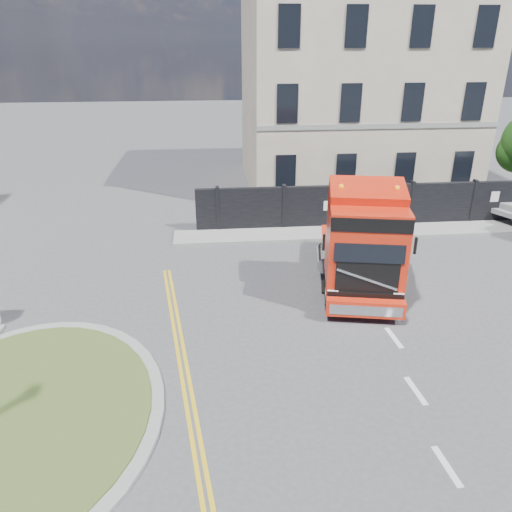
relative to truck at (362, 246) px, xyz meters
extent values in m
plane|color=#424244|center=(-2.73, -2.61, -1.72)|extent=(120.00, 120.00, 0.00)
cylinder|color=gray|center=(-9.73, -5.61, -1.66)|extent=(6.80, 6.80, 0.12)
cylinder|color=#3C5321|center=(-9.73, -5.61, -1.58)|extent=(6.20, 6.20, 0.05)
cube|color=black|center=(3.27, 6.39, -0.72)|extent=(18.00, 0.25, 2.00)
cube|color=beige|center=(3.27, 13.89, 3.78)|extent=(12.00, 10.00, 11.00)
cube|color=gray|center=(3.27, 5.49, -1.66)|extent=(20.00, 1.60, 0.12)
cube|color=black|center=(0.21, 1.06, -1.00)|extent=(3.48, 6.40, 0.43)
cube|color=red|center=(-0.12, -0.59, 0.34)|extent=(2.84, 2.92, 2.69)
cube|color=red|center=(0.08, 0.40, 1.45)|extent=(2.53, 1.31, 1.35)
cube|color=black|center=(-0.36, -1.80, 0.73)|extent=(2.09, 0.47, 1.01)
cube|color=red|center=(-0.41, -2.10, -1.19)|extent=(2.42, 0.79, 0.53)
cylinder|color=black|center=(-1.28, -1.15, -1.22)|extent=(0.50, 1.04, 1.00)
cylinder|color=gray|center=(-1.28, -1.15, -1.22)|extent=(0.45, 0.61, 0.55)
cylinder|color=black|center=(0.75, -1.55, -1.22)|extent=(0.50, 1.04, 1.00)
cylinder|color=gray|center=(0.75, -1.55, -1.22)|extent=(0.45, 0.61, 0.55)
cylinder|color=black|center=(-0.62, 2.20, -1.22)|extent=(0.50, 1.04, 1.00)
cylinder|color=gray|center=(-0.62, 2.20, -1.22)|extent=(0.45, 0.61, 0.55)
cylinder|color=black|center=(1.41, 1.80, -1.22)|extent=(0.50, 1.04, 1.00)
cylinder|color=gray|center=(1.41, 1.80, -1.22)|extent=(0.45, 0.61, 0.55)
cylinder|color=black|center=(-0.40, 3.33, -1.22)|extent=(0.50, 1.04, 1.00)
cylinder|color=gray|center=(-0.40, 3.33, -1.22)|extent=(0.45, 0.61, 0.55)
cylinder|color=black|center=(1.64, 2.93, -1.22)|extent=(0.50, 1.04, 1.00)
cylinder|color=gray|center=(1.64, 2.93, -1.22)|extent=(0.45, 0.61, 0.55)
cylinder|color=black|center=(8.73, 6.69, -1.41)|extent=(0.22, 0.62, 0.62)
camera|label=1|loc=(-5.04, -15.12, 6.47)|focal=35.00mm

